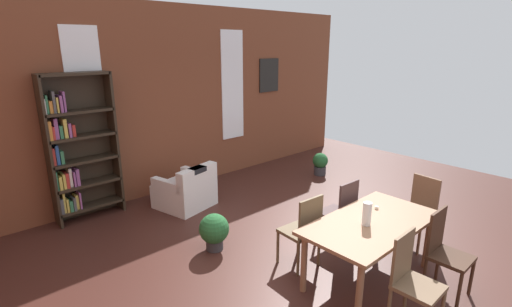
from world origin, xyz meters
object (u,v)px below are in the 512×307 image
object	(u,v)px
dining_chair_near_right	(445,250)
armchair_white	(186,191)
dining_table	(371,228)
potted_plant_by_shelf	(320,163)
potted_plant_corner	(214,230)
dining_chair_far_left	(303,229)
bookshelf_tall	(77,150)
dining_chair_far_right	(341,211)
dining_chair_head_right	(419,209)
dining_chair_near_left	(412,278)
vase_on_table	(367,214)

from	to	relation	value
dining_chair_near_right	armchair_white	xyz separation A→B (m)	(-0.84, 3.87, -0.23)
dining_table	potted_plant_by_shelf	size ratio (longest dim) A/B	3.59
dining_chair_near_right	potted_plant_corner	xyz separation A→B (m)	(-1.32, 2.42, -0.23)
dining_chair_far_left	potted_plant_by_shelf	bearing A→B (deg)	34.79
dining_chair_far_left	potted_plant_corner	xyz separation A→B (m)	(-0.56, 1.06, -0.23)
dining_chair_near_right	bookshelf_tall	size ratio (longest dim) A/B	0.42
dining_chair_far_right	dining_chair_head_right	distance (m)	1.08
dining_table	armchair_white	xyz separation A→B (m)	(-0.46, 3.19, -0.37)
dining_chair_far_right	dining_chair_near_left	distance (m)	1.55
vase_on_table	dining_chair_head_right	distance (m)	1.39
dining_chair_near_left	dining_chair_head_right	distance (m)	1.73
dining_chair_head_right	potted_plant_corner	distance (m)	2.79
armchair_white	potted_plant_by_shelf	distance (m)	3.01
dining_chair_near_left	potted_plant_corner	distance (m)	2.49
dining_chair_near_right	potted_plant_corner	bearing A→B (deg)	118.73
dining_chair_near_left	potted_plant_by_shelf	xyz separation A→B (m)	(2.88, 3.36, -0.26)
dining_chair_near_left	armchair_white	xyz separation A→B (m)	(-0.08, 3.87, -0.23)
bookshelf_tall	potted_plant_by_shelf	world-z (taller)	bookshelf_tall
dining_table	dining_chair_far_left	distance (m)	0.79
dining_chair_head_right	potted_plant_corner	world-z (taller)	dining_chair_head_right
bookshelf_tall	armchair_white	distance (m)	1.80
dining_chair_far_left	dining_chair_head_right	xyz separation A→B (m)	(1.60, -0.68, 0.00)
bookshelf_tall	dining_chair_near_right	bearing A→B (deg)	-63.63
potted_plant_by_shelf	dining_chair_head_right	bearing A→B (deg)	-115.51
dining_table	bookshelf_tall	bearing A→B (deg)	115.85
potted_plant_by_shelf	potted_plant_corner	distance (m)	3.57
dining_chair_near_right	dining_chair_far_left	bearing A→B (deg)	119.46
dining_table	dining_chair_head_right	world-z (taller)	dining_chair_head_right
dining_chair_far_left	bookshelf_tall	xyz separation A→B (m)	(-1.51, 3.23, 0.60)
dining_table	potted_plant_by_shelf	bearing A→B (deg)	47.00
dining_table	dining_chair_near_right	xyz separation A→B (m)	(0.38, -0.68, -0.14)
potted_plant_by_shelf	potted_plant_corner	size ratio (longest dim) A/B	0.93
dining_table	dining_chair_head_right	distance (m)	1.23
dining_chair_far_right	bookshelf_tall	size ratio (longest dim) A/B	0.42
dining_table	potted_plant_corner	bearing A→B (deg)	118.52
dining_chair_head_right	armchair_white	size ratio (longest dim) A/B	0.99
vase_on_table	dining_chair_head_right	size ratio (longest dim) A/B	0.28
armchair_white	dining_chair_far_left	bearing A→B (deg)	-88.20
vase_on_table	dining_chair_head_right	xyz separation A→B (m)	(1.34, -0.01, -0.35)
dining_chair_near_left	bookshelf_tall	distance (m)	4.86
dining_chair_far_left	dining_chair_head_right	distance (m)	1.74
dining_chair_far_left	armchair_white	bearing A→B (deg)	91.80
vase_on_table	dining_chair_near_left	bearing A→B (deg)	-110.88
dining_table	dining_chair_far_right	xyz separation A→B (m)	(0.38, 0.68, -0.14)
bookshelf_tall	potted_plant_by_shelf	distance (m)	4.64
dining_table	dining_chair_near_right	world-z (taller)	dining_chair_near_right
potted_plant_by_shelf	dining_chair_near_right	bearing A→B (deg)	-122.29
dining_chair_far_right	dining_chair_head_right	size ratio (longest dim) A/B	1.00
vase_on_table	potted_plant_corner	bearing A→B (deg)	115.29
dining_chair_near_right	dining_chair_head_right	distance (m)	1.07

